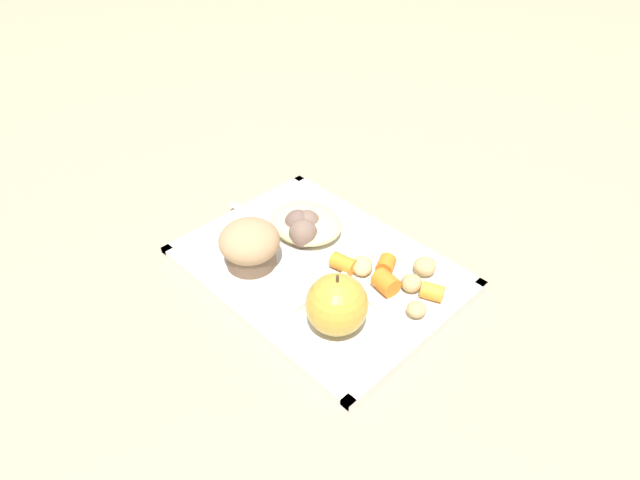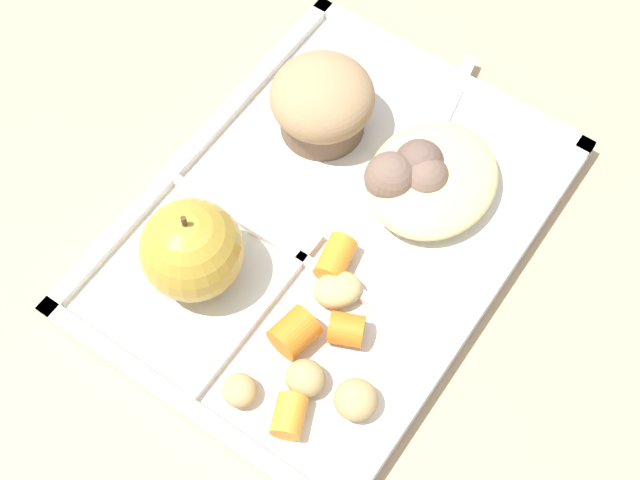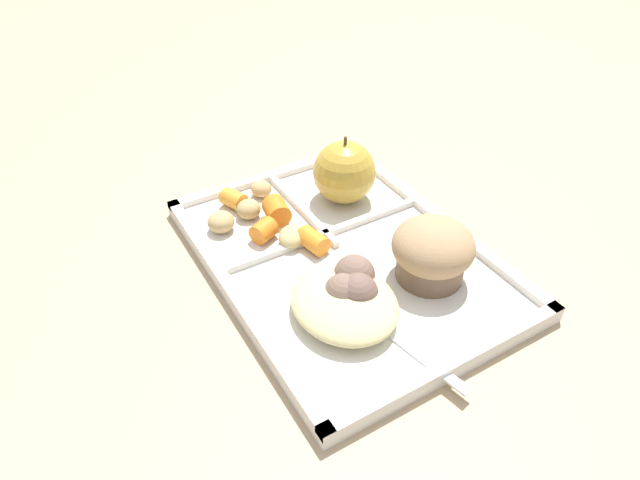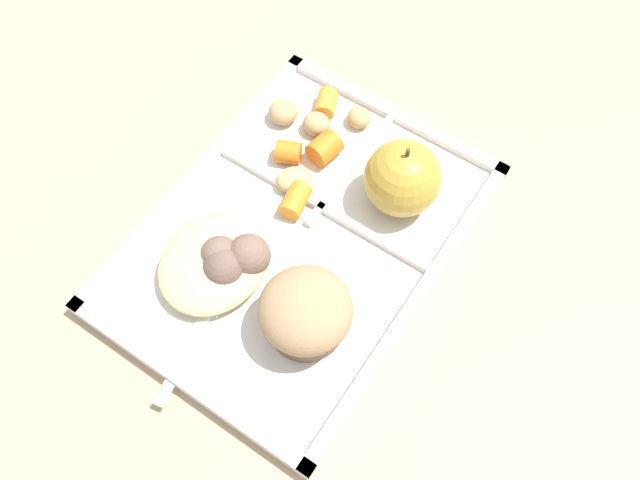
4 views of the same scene
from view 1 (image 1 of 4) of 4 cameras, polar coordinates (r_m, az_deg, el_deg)
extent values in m
plane|color=tan|center=(0.72, -0.17, -3.64)|extent=(6.00, 6.00, 0.00)
cube|color=silver|center=(0.72, -0.17, -3.33)|extent=(0.35, 0.26, 0.01)
cube|color=silver|center=(0.78, 6.24, 1.46)|extent=(0.35, 0.01, 0.01)
cube|color=silver|center=(0.66, -7.90, -7.81)|extent=(0.35, 0.01, 0.01)
cube|color=silver|center=(0.64, 10.64, -9.97)|extent=(0.01, 0.26, 0.01)
cube|color=silver|center=(0.81, -8.52, 2.91)|extent=(0.01, 0.26, 0.01)
cube|color=silver|center=(0.69, 1.86, -4.17)|extent=(0.01, 0.23, 0.01)
cube|color=silver|center=(0.67, 5.21, -6.26)|extent=(0.15, 0.01, 0.01)
sphere|color=#B79333|center=(0.62, 1.77, -6.79)|extent=(0.07, 0.07, 0.07)
cylinder|color=#4C381E|center=(0.59, 1.84, -4.21)|extent=(0.00, 0.00, 0.01)
cylinder|color=brown|center=(0.72, -7.27, -1.60)|extent=(0.07, 0.07, 0.03)
ellipsoid|color=tan|center=(0.70, -7.43, -0.08)|extent=(0.08, 0.08, 0.05)
cylinder|color=orange|center=(0.68, 11.71, -5.34)|extent=(0.03, 0.03, 0.02)
cylinder|color=orange|center=(0.71, 2.47, -2.46)|extent=(0.04, 0.03, 0.02)
cylinder|color=orange|center=(0.71, 6.92, -2.59)|extent=(0.03, 0.03, 0.02)
cylinder|color=orange|center=(0.68, 6.94, -4.45)|extent=(0.03, 0.03, 0.03)
ellipsoid|color=tan|center=(0.66, 10.08, -7.21)|extent=(0.03, 0.03, 0.02)
ellipsoid|color=tan|center=(0.69, 9.59, -4.47)|extent=(0.03, 0.03, 0.02)
ellipsoid|color=tan|center=(0.71, 10.93, -2.76)|extent=(0.04, 0.04, 0.02)
ellipsoid|color=tan|center=(0.71, 4.40, -2.70)|extent=(0.04, 0.04, 0.02)
ellipsoid|color=#D6C684|center=(0.77, -1.50, 1.82)|extent=(0.11, 0.09, 0.03)
sphere|color=brown|center=(0.76, -1.88, 1.50)|extent=(0.03, 0.03, 0.03)
sphere|color=#755B4C|center=(0.74, -1.78, 0.71)|extent=(0.04, 0.04, 0.04)
sphere|color=#755B4C|center=(0.76, -1.35, 1.81)|extent=(0.04, 0.04, 0.04)
sphere|color=brown|center=(0.76, -2.32, 1.78)|extent=(0.04, 0.04, 0.04)
cube|color=white|center=(0.81, -7.02, 2.75)|extent=(0.09, 0.03, 0.00)
cube|color=white|center=(0.78, -3.74, 1.35)|extent=(0.03, 0.03, 0.00)
cylinder|color=white|center=(0.76, -2.69, 0.40)|extent=(0.02, 0.01, 0.00)
cylinder|color=white|center=(0.77, -2.32, 0.73)|extent=(0.02, 0.01, 0.00)
cylinder|color=white|center=(0.78, -1.95, 1.06)|extent=(0.02, 0.01, 0.00)
camera|label=2|loc=(0.57, 48.42, 41.46)|focal=51.80mm
camera|label=3|loc=(0.97, -6.00, 32.78)|focal=31.31mm
camera|label=4|loc=(0.65, -37.29, 40.49)|focal=38.14mm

